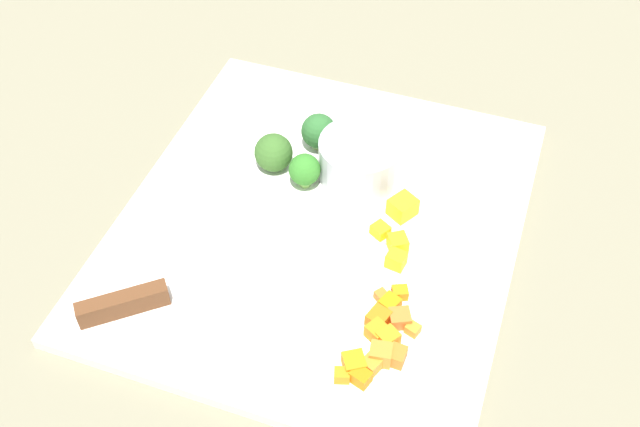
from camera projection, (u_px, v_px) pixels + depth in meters
ground_plane at (320, 229)px, 0.74m from camera, size 4.00×4.00×0.00m
cutting_board at (320, 225)px, 0.74m from camera, size 0.41×0.37×0.01m
prep_bowl at (360, 159)px, 0.76m from camera, size 0.08×0.08×0.04m
chef_knife at (179, 290)px, 0.67m from camera, size 0.20×0.24×0.02m
carrot_dice_0 at (354, 363)px, 0.62m from camera, size 0.02×0.02×0.01m
carrot_dice_1 at (400, 318)px, 0.65m from camera, size 0.02×0.02×0.01m
carrot_dice_2 at (396, 356)px, 0.62m from camera, size 0.02×0.02×0.01m
carrot_dice_3 at (382, 296)px, 0.67m from camera, size 0.01×0.02×0.01m
carrot_dice_4 at (377, 332)px, 0.64m from camera, size 0.02×0.02×0.01m
carrot_dice_5 at (400, 293)px, 0.67m from camera, size 0.02×0.02×0.01m
carrot_dice_6 at (381, 354)px, 0.62m from camera, size 0.02×0.02×0.02m
carrot_dice_7 at (378, 318)px, 0.65m from camera, size 0.02×0.02×0.01m
carrot_dice_8 at (388, 339)px, 0.63m from camera, size 0.02×0.02×0.02m
carrot_dice_9 at (390, 305)px, 0.66m from camera, size 0.02×0.02×0.01m
carrot_dice_10 at (361, 377)px, 0.61m from camera, size 0.02×0.02×0.01m
carrot_dice_11 at (371, 365)px, 0.62m from camera, size 0.02×0.02×0.01m
carrot_dice_12 at (342, 375)px, 0.61m from camera, size 0.01×0.02×0.01m
carrot_dice_13 at (413, 329)px, 0.64m from camera, size 0.01×0.01×0.01m
pepper_dice_0 at (398, 244)px, 0.70m from camera, size 0.02×0.02×0.02m
pepper_dice_1 at (403, 207)px, 0.73m from camera, size 0.03×0.03×0.02m
pepper_dice_2 at (396, 260)px, 0.69m from camera, size 0.02×0.02×0.02m
pepper_dice_3 at (381, 230)px, 0.71m from camera, size 0.02×0.02×0.01m
broccoli_floret_0 at (274, 153)px, 0.77m from camera, size 0.04×0.04×0.04m
broccoli_floret_1 at (305, 170)px, 0.75m from camera, size 0.03×0.03×0.04m
broccoli_floret_2 at (319, 131)px, 0.78m from camera, size 0.04×0.04×0.04m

